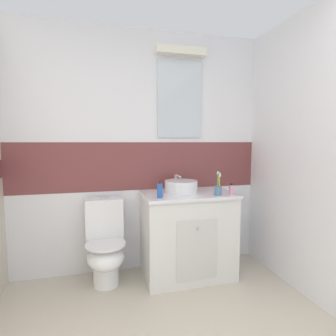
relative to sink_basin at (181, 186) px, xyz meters
name	(u,v)px	position (x,y,z in m)	size (l,w,h in m)	color
wall_back_tiled	(141,151)	(-0.36, 0.30, 0.35)	(3.20, 0.20, 2.50)	white
vanity_cabinet	(187,234)	(0.06, -0.03, -0.49)	(0.90, 0.59, 0.85)	silver
sink_basin	(181,186)	(0.00, 0.00, 0.00)	(0.33, 0.37, 0.16)	white
toilet	(105,245)	(-0.75, 0.01, -0.54)	(0.37, 0.50, 0.81)	white
toothbrush_cup	(218,189)	(0.29, -0.24, -0.01)	(0.07, 0.07, 0.23)	#4C7299
soap_dispenser	(160,191)	(-0.27, -0.21, 0.00)	(0.05, 0.05, 0.17)	#2659B2
perfume_flask_small	(231,189)	(0.44, -0.23, -0.01)	(0.04, 0.03, 0.11)	pink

